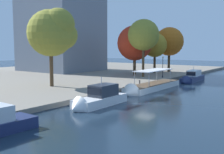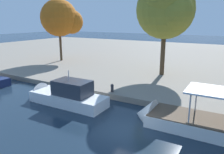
{
  "view_description": "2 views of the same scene",
  "coord_description": "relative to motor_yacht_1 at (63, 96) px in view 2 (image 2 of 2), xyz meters",
  "views": [
    {
      "loc": [
        -31.88,
        -17.88,
        6.7
      ],
      "look_at": [
        -3.42,
        2.95,
        2.93
      ],
      "focal_mm": 44.49,
      "sensor_mm": 36.0,
      "label": 1
    },
    {
      "loc": [
        6.5,
        -12.9,
        7.71
      ],
      "look_at": [
        -2.85,
        3.02,
        2.96
      ],
      "focal_mm": 35.68,
      "sensor_mm": 36.0,
      "label": 2
    }
  ],
  "objects": [
    {
      "name": "ground_plane",
      "position": [
        7.58,
        -1.98,
        -0.67
      ],
      "size": [
        220.0,
        220.0,
        0.0
      ],
      "primitive_type": "plane",
      "color": "#192838"
    },
    {
      "name": "dock_promenade",
      "position": [
        7.58,
        30.62,
        -0.37
      ],
      "size": [
        120.0,
        55.0,
        0.59
      ],
      "primitive_type": "cube",
      "color": "gray",
      "rests_on": "ground_plane"
    },
    {
      "name": "motor_yacht_1",
      "position": [
        0.0,
        0.0,
        0.0
      ],
      "size": [
        8.56,
        2.69,
        4.18
      ],
      "rotation": [
        0.0,
        0.0,
        3.16
      ],
      "color": "white",
      "rests_on": "ground_plane"
    },
    {
      "name": "mooring_bollard_0",
      "position": [
        3.14,
        3.78,
        0.36
      ],
      "size": [
        0.33,
        0.33,
        0.83
      ],
      "color": "#2D2D33",
      "rests_on": "dock_promenade"
    },
    {
      "name": "tree_0",
      "position": [
        5.42,
        13.01,
        8.46
      ],
      "size": [
        7.35,
        7.6,
        12.11
      ],
      "color": "#4C3823",
      "rests_on": "dock_promenade"
    },
    {
      "name": "tree_1",
      "position": [
        -13.8,
        15.08,
        7.26
      ],
      "size": [
        6.7,
        6.75,
        10.63
      ],
      "color": "#4C3823",
      "rests_on": "dock_promenade"
    }
  ]
}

